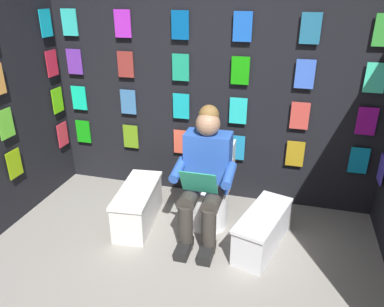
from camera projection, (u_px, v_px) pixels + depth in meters
The scene contains 5 objects.
display_wall_back at pixel (211, 102), 3.75m from camera, with size 3.43×0.14×2.04m.
toilet at pixel (210, 190), 3.51m from camera, with size 0.41×0.55×0.77m.
person_reading at pixel (205, 175), 3.20m from camera, with size 0.53×0.68×1.19m.
comic_longbox_near at pixel (138, 206), 3.52m from camera, with size 0.39×0.79×0.38m.
comic_longbox_far at pixel (262, 230), 3.18m from camera, with size 0.47×0.79×0.35m.
Camera 1 is at (-0.78, 1.59, 2.07)m, focal length 34.70 mm.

